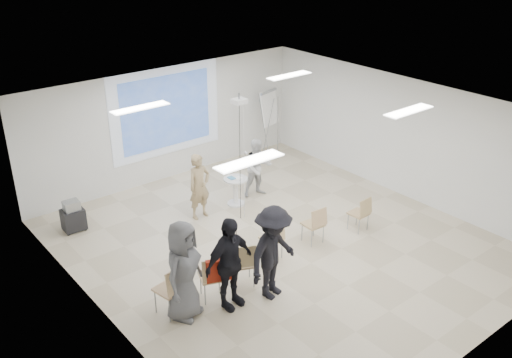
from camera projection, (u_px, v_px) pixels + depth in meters
floor at (279, 245)px, 12.36m from camera, size 8.00×9.00×0.10m
ceiling at (282, 108)px, 11.06m from camera, size 8.00×9.00×0.10m
wall_back at (166, 124)px, 14.92m from camera, size 8.00×0.10×3.00m
wall_left at (96, 246)px, 9.39m from camera, size 0.10×9.00×3.00m
wall_right at (404, 137)px, 14.03m from camera, size 0.10×9.00×3.00m
projection_halo at (166, 111)px, 14.72m from camera, size 3.20×0.01×2.30m
projection_image at (167, 112)px, 14.71m from camera, size 2.60×0.01×1.90m
pedestal_table at (236, 190)px, 13.84m from camera, size 0.60×0.60×0.72m
player_left at (199, 182)px, 13.07m from camera, size 0.67×0.47×1.78m
player_right at (258, 165)px, 14.14m from camera, size 0.93×0.81×1.66m
controller_left at (199, 166)px, 13.24m from camera, size 0.04×0.12×0.04m
controller_right at (246, 153)px, 14.10m from camera, size 0.07×0.13×0.04m
chair_far_left at (173, 286)px, 9.91m from camera, size 0.54×0.57×0.99m
chair_left_mid at (213, 275)px, 10.29m from camera, size 0.58×0.60×0.94m
chair_left_inner at (244, 261)px, 10.71m from camera, size 0.59×0.60×0.93m
chair_center at (273, 237)px, 11.60m from camera, size 0.44×0.47×0.85m
chair_right_inner at (315, 222)px, 12.14m from camera, size 0.43×0.46×0.86m
chair_right_far at (361, 211)px, 12.63m from camera, size 0.41×0.44×0.83m
red_jacket at (218, 270)px, 10.14m from camera, size 0.46×0.26×0.44m
laptop at (242, 261)px, 10.81m from camera, size 0.41×0.36×0.03m
audience_left at (229, 257)px, 9.96m from camera, size 1.26×0.84×2.05m
audience_mid at (273, 247)px, 10.24m from camera, size 1.49×1.04×2.08m
audience_outer at (183, 265)px, 9.71m from camera, size 1.21×1.06×2.08m
flipchart_easel at (270, 108)px, 16.27m from camera, size 0.83×0.65×1.97m
av_cart at (73, 217)px, 12.73m from camera, size 0.50×0.41×0.72m
ceiling_projector at (239, 107)px, 12.32m from camera, size 0.30×0.25×3.00m
fluor_panel_nw at (140, 108)px, 11.36m from camera, size 1.20×0.30×0.02m
fluor_panel_ne at (289, 76)px, 13.65m from camera, size 1.20×0.30×0.02m
fluor_panel_sw at (249, 161)px, 8.89m from camera, size 1.20×0.30×0.02m
fluor_panel_se at (409, 111)px, 11.18m from camera, size 1.20×0.30×0.02m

